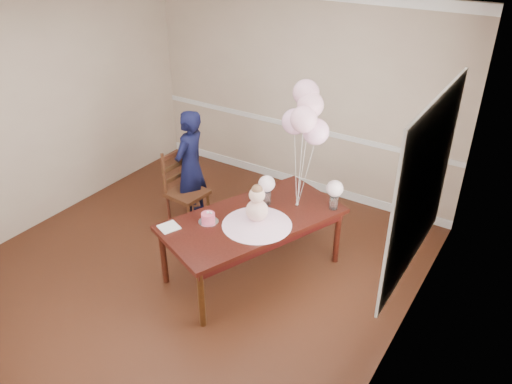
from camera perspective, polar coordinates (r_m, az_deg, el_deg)
The scene contains 50 objects.
floor at distance 5.64m, azimuth -8.01°, elevation -9.28°, with size 4.50×5.00×0.00m, color black.
ceiling at distance 4.48m, azimuth -10.52°, elevation 18.69°, with size 4.50×5.00×0.02m, color white.
wall_back at distance 6.82m, azimuth 4.89°, elevation 11.03°, with size 4.50×0.02×2.70m, color tan.
wall_left at distance 6.53m, azimuth -24.37°, elevation 7.60°, with size 0.02×5.00×2.70m, color tan.
wall_right at distance 3.97m, azimuth 16.46°, elevation -4.86°, with size 0.02×5.00×2.70m, color tan.
chair_rail_trim at distance 6.97m, azimuth 4.69°, elevation 7.50°, with size 4.50×0.02×0.07m, color silver.
baseboard_trim at distance 7.33m, azimuth 4.43°, elevation 1.41°, with size 4.50×0.02×0.12m, color silver.
window_frame at distance 4.29m, azimuth 18.62°, elevation 0.70°, with size 0.02×1.66×1.56m, color silver.
window_blinds at distance 4.30m, azimuth 18.39°, elevation 0.76°, with size 0.01×1.50×1.40m, color white.
dining_table_top at distance 5.23m, azimuth -0.37°, elevation -3.10°, with size 0.95×1.89×0.05m, color black.
table_apron at distance 5.27m, azimuth -0.37°, elevation -3.75°, with size 0.85×1.80×0.09m, color black.
table_leg_fl at distance 5.38m, azimuth -10.52°, elevation -7.28°, with size 0.07×0.07×0.66m, color black.
table_leg_fr at distance 4.81m, azimuth -6.26°, elevation -12.01°, with size 0.07×0.07×0.66m, color black.
table_leg_bl at distance 6.14m, azimuth 4.16°, elevation -1.70°, with size 0.07×0.07×0.66m, color black.
table_leg_br at distance 5.65m, azimuth 9.25°, elevation -5.10°, with size 0.07×0.07×0.66m, color black.
baby_skirt at distance 5.07m, azimuth 0.11°, elevation -3.30°, with size 0.72×0.72×0.09m, color #FFBBDC.
baby_torso at distance 5.01m, azimuth 0.11°, elevation -2.12°, with size 0.23×0.23×0.23m, color pink.
baby_head at distance 4.92m, azimuth 0.11°, elevation -0.34°, with size 0.16×0.16×0.16m, color beige.
baby_hair at distance 4.89m, azimuth 0.11°, elevation 0.23°, with size 0.11×0.11×0.11m, color brown.
cake_platter at distance 5.16m, azimuth -5.46°, elevation -3.39°, with size 0.21×0.21×0.01m, color silver.
birthday_cake at distance 5.14m, azimuth -5.49°, elevation -2.91°, with size 0.14×0.14×0.09m, color #D84463.
cake_flower_a at distance 5.10m, azimuth -5.52°, elevation -2.33°, with size 0.03×0.03×0.03m, color white.
cake_flower_b at distance 5.09m, azimuth -5.18°, elevation -2.40°, with size 0.03×0.03×0.03m, color silver.
rose_vase_near at distance 5.42m, azimuth 1.22°, elevation -0.62°, with size 0.09×0.09×0.15m, color white.
roses_near at distance 5.34m, azimuth 1.23°, elevation 0.96°, with size 0.18×0.18×0.18m, color #F6CED4.
rose_vase_far at distance 5.39m, azimuth 8.85°, elevation -1.19°, with size 0.09×0.09×0.15m, color white.
roses_far at distance 5.31m, azimuth 8.99°, elevation 0.39°, with size 0.18×0.18×0.18m, color silver.
napkin at distance 5.13m, azimuth -9.92°, elevation -3.98°, with size 0.19×0.19×0.01m, color white.
balloon_weight at distance 5.42m, azimuth 4.70°, elevation -1.52°, with size 0.04×0.04×0.02m, color silver.
balloon_a at distance 5.07m, azimuth 4.45°, elevation 8.03°, with size 0.26×0.26×0.26m, color #EBA6C9.
balloon_b at distance 4.88m, azimuth 5.48°, elevation 8.26°, with size 0.26×0.26×0.26m, color #FEB4CB.
balloon_c at distance 4.98m, azimuth 6.23°, elevation 9.87°, with size 0.26×0.26×0.26m, color #E9A5B7.
balloon_d at distance 5.03m, azimuth 5.74°, elevation 11.23°, with size 0.26×0.26×0.26m, color #DE9DB3.
balloon_e at distance 4.97m, azimuth 6.85°, elevation 6.86°, with size 0.26×0.26×0.26m, color #F6AED1.
balloon_ribbon_a at distance 5.26m, azimuth 4.55°, elevation 2.40°, with size 0.00×0.00×0.79m, color white.
balloon_ribbon_b at distance 5.16m, azimuth 5.04°, elevation 2.41°, with size 0.00×0.00×0.89m, color silver.
balloon_ribbon_c at distance 5.21m, azimuth 5.39°, elevation 3.23°, with size 0.00×0.00×0.98m, color white.
balloon_ribbon_d at distance 5.23m, azimuth 5.16°, elevation 3.91°, with size 0.00×0.00×1.08m, color white.
balloon_ribbon_e at distance 5.22m, azimuth 5.69°, elevation 1.79°, with size 0.00×0.00×0.75m, color silver.
dining_chair_seat at distance 6.25m, azimuth -7.85°, elevation -0.16°, with size 0.43×0.43×0.05m, color #381C0F.
chair_leg_fl at distance 6.37m, azimuth -9.94°, elevation -2.11°, with size 0.04×0.04×0.42m, color #38160F.
chair_leg_fr at distance 6.15m, azimuth -7.65°, elevation -3.16°, with size 0.04×0.04×0.42m, color #3D1F10.
chair_leg_bl at distance 6.58m, azimuth -7.76°, elevation -0.83°, with size 0.04×0.04×0.42m, color #341A0E.
chair_leg_br at distance 6.37m, azimuth -5.47°, elevation -1.80°, with size 0.04×0.04×0.42m, color #3C2210.
chair_back_post_l at distance 6.14m, azimuth -10.47°, elevation 2.02°, with size 0.04×0.04×0.55m, color #3C1D10.
chair_back_post_r at distance 6.35m, azimuth -8.20°, elevation 3.21°, with size 0.04×0.04×0.55m, color #381C0F.
chair_slat_low at distance 6.29m, azimuth -9.23°, elevation 1.68°, with size 0.03×0.39×0.05m, color #391E0F.
chair_slat_mid at distance 6.22m, azimuth -9.35°, elevation 2.95°, with size 0.03×0.39×0.05m, color #321B0D.
chair_slat_top at distance 6.16m, azimuth -9.46°, elevation 4.25°, with size 0.03×0.39×0.05m, color #3B1B10.
woman at distance 6.26m, azimuth -7.52°, elevation 2.92°, with size 0.53×0.35×1.46m, color black.
Camera 1 is at (2.99, -3.24, 3.52)m, focal length 35.00 mm.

